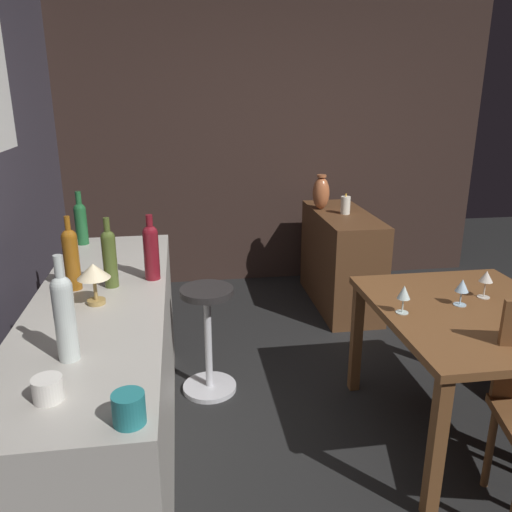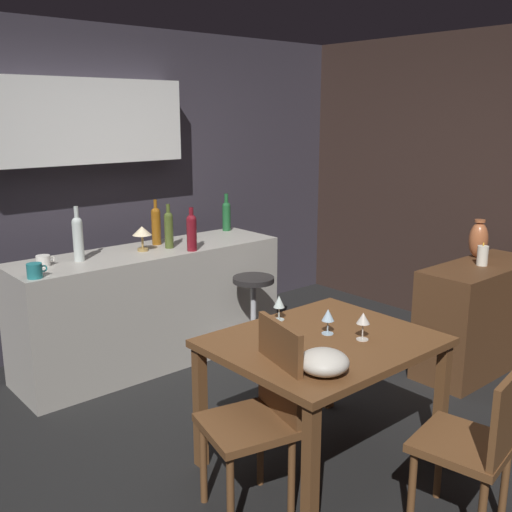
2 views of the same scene
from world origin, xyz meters
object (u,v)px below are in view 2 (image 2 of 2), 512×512
Objects in this scene: wine_glass_right at (279,303)px; cup_teal at (35,271)px; chair_by_doorway at (477,443)px; cup_white at (43,261)px; fruit_bowl at (324,362)px; vase_copper at (478,239)px; wine_glass_left at (328,316)px; pillar_candle_tall at (483,256)px; wine_bottle_amber at (156,224)px; wine_bottle_clear at (78,237)px; dining_table at (323,355)px; wine_bottle_ruby at (192,231)px; wine_bottle_olive at (169,228)px; chair_near_window at (259,412)px; bar_stool at (253,317)px; wine_bottle_green at (226,214)px; wine_glass_center at (363,319)px; sideboard_cabinet at (478,317)px; counter_lamp at (142,232)px.

cup_teal is at bearing 127.02° from wine_glass_right.
chair_by_doorway is 6.47× the size of cup_white.
fruit_bowl is 2.40m from vase_copper.
pillar_candle_tall reaches higher than wine_glass_left.
wine_bottle_amber is at bearing 136.92° from vase_copper.
wine_glass_left is 0.37× the size of wine_bottle_clear.
wine_glass_right is at bearing -70.25° from wine_bottle_clear.
dining_table is 1.68m from wine_bottle_ruby.
chair_near_window is at bearing -110.60° from wine_bottle_olive.
bar_stool is 1.05m from wine_bottle_amber.
wine_bottle_green is at bearing 55.45° from chair_near_window.
cup_teal is (-1.03, 2.47, 0.48)m from chair_by_doorway.
wine_bottle_amber is (-0.01, 0.17, 0.01)m from wine_bottle_olive.
chair_near_window is 0.74m from wine_glass_center.
chair_by_doorway is 2.85m from wine_bottle_clear.
wine_bottle_ruby is at bearing 78.70° from wine_glass_right.
counter_lamp is (-1.85, 1.73, 0.63)m from sideboard_cabinet.
wine_bottle_ruby is (0.09, -0.36, -0.01)m from wine_bottle_amber.
wine_glass_left is 1.87m from cup_teal.
wine_glass_center is 1.91m from vase_copper.
wine_glass_left is 0.43× the size of wine_bottle_green.
cup_teal is at bearing 121.97° from wine_glass_left.
wine_bottle_clear reaches higher than chair_by_doorway.
sideboard_cabinet is at bearing -28.80° from cup_teal.
wine_glass_right is at bearing 94.11° from chair_by_doorway.
chair_by_doorway is 2.80× the size of vase_copper.
chair_by_doorway is at bearing -72.25° from cup_white.
vase_copper is (2.53, -1.61, -0.11)m from wine_bottle_clear.
chair_near_window is 1.00m from chair_by_doorway.
cup_white is (-1.40, 0.56, 0.57)m from bar_stool.
cup_white is 3.22m from vase_copper.
chair_near_window is at bearing 173.28° from wine_glass_center.
chair_by_doorway is at bearing -77.07° from wine_bottle_clear.
fruit_bowl is 1.37× the size of pillar_candle_tall.
pillar_candle_tall is (1.83, -1.74, -0.15)m from counter_lamp.
pillar_candle_tall is at bearing -8.61° from wine_glass_right.
counter_lamp is at bearing 75.52° from chair_near_window.
cup_white is at bearing -174.05° from wine_bottle_green.
cup_teal is at bearing -166.89° from wine_bottle_green.
cup_teal is (-1.11, -0.18, -0.11)m from wine_bottle_olive.
wine_bottle_amber reaches higher than pillar_candle_tall.
chair_by_doorway is at bearing -93.69° from wine_bottle_ruby.
sideboard_cabinet is 3.08× the size of wine_bottle_amber.
counter_lamp is at bearing -147.28° from wine_bottle_amber.
wine_bottle_clear reaches higher than fruit_bowl.
wine_glass_left is (-0.04, 0.88, 0.38)m from chair_by_doorway.
bar_stool is at bearing -10.94° from cup_teal.
wine_bottle_green is 0.82m from wine_bottle_ruby.
wine_bottle_clear is at bearing 147.56° from vase_copper.
wine_bottle_amber is at bearing 89.05° from wine_glass_center.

